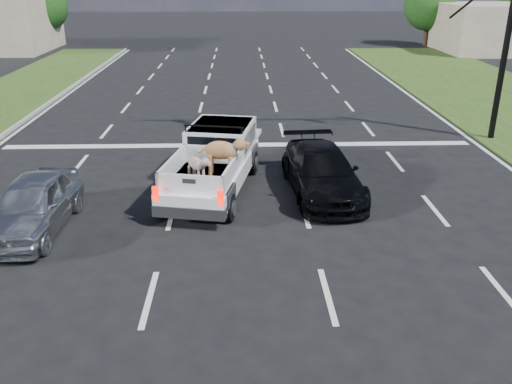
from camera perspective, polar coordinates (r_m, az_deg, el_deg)
ground at (r=10.82m, az=-1.81°, el=-11.01°), size 160.00×160.00×0.00m
road_markings at (r=16.69m, az=-1.86°, el=1.46°), size 17.75×60.00×0.01m
traffic_signal at (r=20.84m, az=19.21°, el=17.80°), size 9.11×0.31×7.00m
tree_far_c at (r=49.78m, az=-21.69°, el=17.76°), size 4.20×4.20×5.40m
tree_far_d at (r=49.74m, az=17.83°, el=18.23°), size 4.20×4.20×5.40m
pickup_truck at (r=15.59m, az=-4.34°, el=3.36°), size 2.79×5.37×1.92m
silver_sedan at (r=14.22m, az=-22.47°, el=-1.24°), size 1.71×3.98×1.34m
black_coupe at (r=15.47m, az=6.95°, el=2.14°), size 2.19×4.63×1.30m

